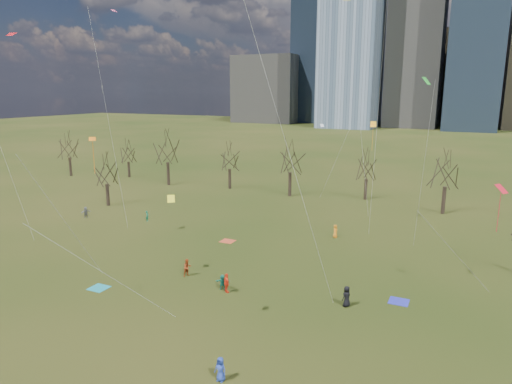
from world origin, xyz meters
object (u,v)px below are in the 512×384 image
at_px(blanket_teal, 99,288).
at_px(person_4, 227,283).
at_px(person_2, 187,267).
at_px(blanket_crimson, 228,241).
at_px(blanket_navy, 399,301).
at_px(person_0, 220,369).

bearing_deg(blanket_teal, person_4, 20.88).
bearing_deg(person_2, blanket_crimson, 28.50).
bearing_deg(person_4, person_2, 23.40).
bearing_deg(blanket_crimson, blanket_navy, -20.30).
xyz_separation_m(blanket_navy, person_2, (-19.11, -3.03, 0.84)).
relative_size(person_0, person_4, 0.89).
height_order(blanket_crimson, person_0, person_0).
relative_size(blanket_crimson, person_4, 0.90).
relative_size(blanket_teal, person_4, 0.90).
bearing_deg(blanket_teal, person_0, -22.79).
relative_size(blanket_navy, person_4, 0.90).
height_order(blanket_teal, person_4, person_4).
xyz_separation_m(person_2, person_4, (5.16, -1.62, 0.03)).
relative_size(blanket_crimson, person_0, 1.02).
distance_m(blanket_crimson, person_4, 13.99).
bearing_deg(person_0, person_4, 120.02).
height_order(blanket_navy, person_0, person_0).
distance_m(blanket_teal, blanket_navy, 26.29).
bearing_deg(person_4, person_0, 158.08).
bearing_deg(person_4, blanket_teal, 61.70).
height_order(blanket_crimson, person_2, person_2).
height_order(blanket_crimson, person_4, person_4).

